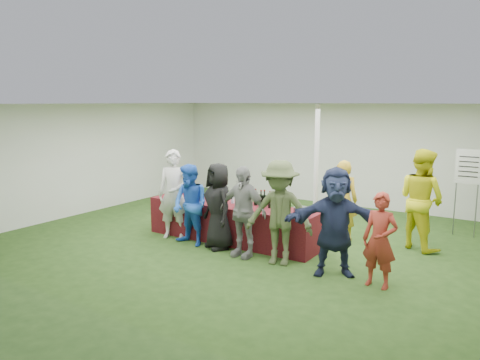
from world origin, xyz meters
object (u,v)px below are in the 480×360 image
Objects in this scene: customer_4 at (280,213)px; staff_pourer at (343,200)px; wine_list_sign at (468,173)px; staff_back at (421,199)px; customer_5 at (335,222)px; customer_0 at (174,194)px; customer_3 at (243,212)px; serving_table at (232,222)px; customer_6 at (380,240)px; dump_bucket at (301,212)px; customer_1 at (190,205)px; customer_2 at (218,206)px.

staff_pourer is at bearing 67.15° from customer_4.
wine_list_sign is 4.31m from customer_4.
staff_back is 1.09× the size of customer_5.
customer_0 is 1.81m from customer_3.
serving_table is 2.50× the size of customer_6.
staff_pourer is 2.25m from customer_3.
customer_5 reaches higher than dump_bucket.
customer_5 is (3.50, -0.18, -0.03)m from customer_0.
staff_back reaches higher than customer_5.
customer_0 reaches higher than dump_bucket.
serving_table is at bearing 17.88° from staff_pourer.
customer_1 is at bearing 167.30° from customer_4.
customer_4 is at bearing 61.73° from staff_pourer.
customer_1 is (-2.32, -1.93, -0.02)m from staff_pourer.
customer_3 is at bearing -154.02° from dump_bucket.
customer_5 reaches higher than serving_table.
dump_bucket is 1.63m from customer_6.
customer_1 is (-4.35, -3.53, -0.53)m from wine_list_sign.
serving_table is 2.01× the size of customer_4.
serving_table is 2.26m from staff_pourer.
customer_3 is 1.71m from customer_5.
customer_6 is at bearing -18.72° from dump_bucket.
customer_2 is at bearing -178.70° from customer_6.
customer_5 is at bearing -9.27° from customer_4.
dump_bucket is 0.49m from customer_4.
dump_bucket is at bearing 55.91° from customer_4.
wine_list_sign is 1.03× the size of customer_5.
customer_3 reaches higher than customer_1.
staff_back reaches higher than customer_3.
customer_5 is at bearing 176.74° from customer_6.
staff_back is (-0.60, -1.34, -0.37)m from wine_list_sign.
customer_6 is at bearing 106.28° from staff_pourer.
customer_5 is (0.79, -0.41, 0.03)m from dump_bucket.
staff_pourer is at bearing 82.77° from dump_bucket.
customer_5 is (2.92, 0.02, 0.09)m from customer_1.
customer_3 is (-1.12, -1.95, 0.01)m from staff_pourer.
customer_3 reaches higher than dump_bucket.
customer_2 reaches higher than dump_bucket.
serving_table is at bearing 172.14° from customer_6.
dump_bucket is 0.15× the size of customer_5.
customer_3 is 0.92× the size of customer_4.
customer_0 is at bearing 149.12° from customer_5.
staff_pourer reaches higher than dump_bucket.
customer_5 reaches higher than customer_1.
customer_6 is (3.10, -0.22, -0.09)m from customer_2.
customer_0 is at bearing 168.87° from customer_1.
customer_4 is at bearing -124.05° from wine_list_sign.
customer_3 is (0.69, -0.67, 0.45)m from serving_table.
staff_pourer is at bearing 129.06° from customer_6.
customer_2 is (-3.19, -2.06, -0.13)m from staff_back.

